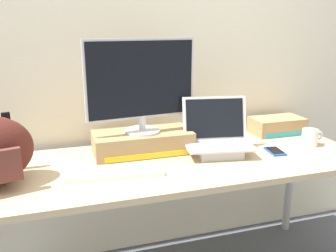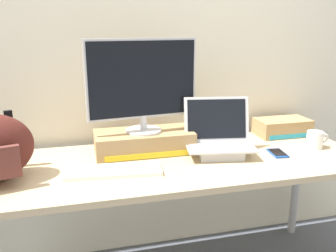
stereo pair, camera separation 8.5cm
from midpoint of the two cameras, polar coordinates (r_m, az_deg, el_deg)
back_wall at (r=2.10m, az=-1.93°, el=13.61°), size 7.00×0.10×2.60m
desk at (r=1.81m, az=1.36°, el=-7.52°), size 2.03×0.70×0.73m
toner_box_yellow at (r=1.90m, az=-2.59°, el=-2.52°), size 0.51×0.24×0.11m
desktop_monitor at (r=1.82m, az=-2.70°, el=6.74°), size 0.58×0.19×0.48m
open_laptop at (r=1.88m, az=9.39°, el=-2.81°), size 0.38×0.29×0.29m
external_keyboard at (r=1.65m, az=-7.19°, el=-7.12°), size 0.45×0.19×0.02m
coffee_mug at (r=2.13m, az=23.52°, el=-2.02°), size 0.13×0.09×0.09m
cell_phone at (r=1.97m, az=18.29°, el=-4.14°), size 0.09×0.14×0.01m
toner_box_cyan at (r=2.31m, az=18.81°, el=-0.16°), size 0.32×0.18×0.10m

